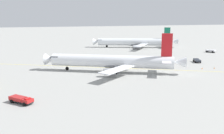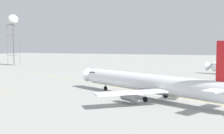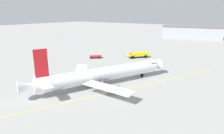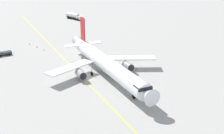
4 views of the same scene
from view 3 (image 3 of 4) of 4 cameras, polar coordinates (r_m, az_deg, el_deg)
name	(u,v)px [view 3 (image 3 of 4)]	position (r m, az deg, el deg)	size (l,w,h in m)	color
ground_plane	(105,90)	(53.75, -2.11, -6.69)	(600.00, 600.00, 0.00)	#9E9E99
airliner_main	(101,75)	(56.04, -3.11, -2.24)	(41.38, 28.40, 12.18)	white
fire_tender_truck	(139,54)	(91.81, 7.82, 3.66)	(9.17, 8.54, 2.50)	#232326
ops_pickup_truck	(96,57)	(90.27, -4.83, 3.07)	(5.09, 5.13, 1.41)	#232326
terminal_shed	(192,32)	(176.00, 22.38, 9.46)	(23.94, 48.80, 9.65)	#999EA8
taxiway_centreline	(111,92)	(52.11, -0.18, -7.42)	(153.94, 75.25, 0.01)	yellow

